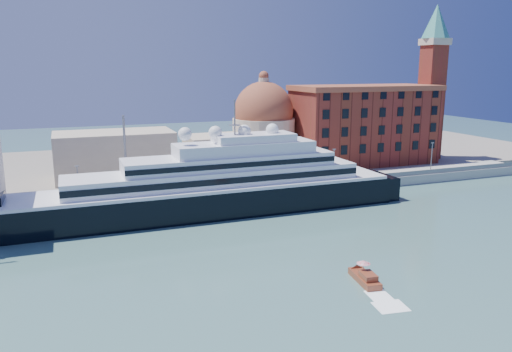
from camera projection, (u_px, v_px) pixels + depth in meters
name	position (u px, v px, depth m)	size (l,w,h in m)	color
ground	(270.00, 246.00, 86.47)	(400.00, 400.00, 0.00)	#3B6766
quay	(215.00, 194.00, 117.23)	(180.00, 10.00, 2.50)	gray
land	(177.00, 164.00, 154.70)	(260.00, 72.00, 2.00)	slate
quay_fence	(220.00, 191.00, 112.73)	(180.00, 0.10, 1.20)	slate
superyacht	(195.00, 193.00, 103.84)	(93.52, 12.97, 27.95)	black
service_barge	(62.00, 226.00, 95.24)	(10.73, 3.64, 2.41)	white
water_taxi	(365.00, 277.00, 71.84)	(3.18, 7.03, 3.22)	maroon
warehouse	(364.00, 124.00, 149.14)	(43.00, 19.00, 23.25)	maroon
campanile	(433.00, 73.00, 154.33)	(8.40, 8.40, 47.00)	maroon
church	(212.00, 139.00, 139.04)	(66.00, 18.00, 25.50)	beige
lamp_posts	(161.00, 163.00, 109.40)	(120.80, 2.40, 18.00)	slate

